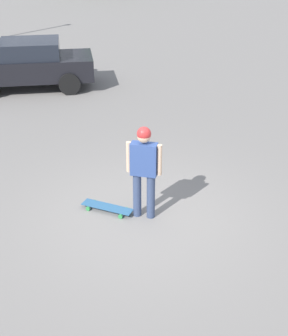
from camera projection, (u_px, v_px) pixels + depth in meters
ground_plane at (144, 216)px, 8.39m from camera, size 220.00×220.00×0.00m
person at (144, 165)px, 7.92m from camera, size 0.29×0.60×1.72m
skateboard at (107, 207)px, 8.50m from camera, size 0.58×0.98×0.09m
car_parked_near at (29, 64)px, 14.73m from camera, size 2.47×4.28×1.50m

